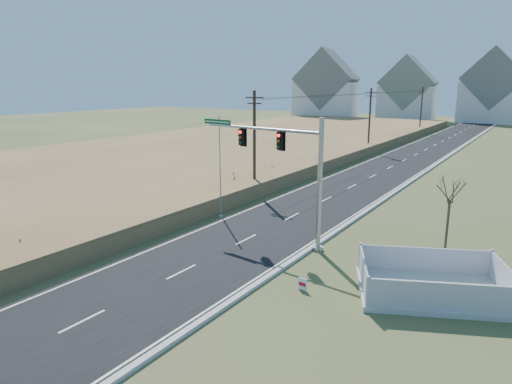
% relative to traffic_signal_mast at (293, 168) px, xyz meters
% --- Properties ---
extents(ground, '(260.00, 260.00, 0.00)m').
position_rel_traffic_signal_mast_xyz_m(ground, '(-2.61, -5.10, -4.69)').
color(ground, '#3F4B24').
rests_on(ground, ground).
extents(road, '(8.00, 180.00, 0.06)m').
position_rel_traffic_signal_mast_xyz_m(road, '(-2.61, 44.90, -4.66)').
color(road, black).
rests_on(road, ground).
extents(curb, '(0.30, 180.00, 0.18)m').
position_rel_traffic_signal_mast_xyz_m(curb, '(1.54, 44.90, -4.60)').
color(curb, '#B2AFA8').
rests_on(curb, ground).
extents(reed_marsh, '(38.00, 110.00, 1.30)m').
position_rel_traffic_signal_mast_xyz_m(reed_marsh, '(-26.61, 34.90, -4.04)').
color(reed_marsh, '#9B7846').
rests_on(reed_marsh, ground).
extents(utility_pole_near, '(1.80, 0.26, 9.00)m').
position_rel_traffic_signal_mast_xyz_m(utility_pole_near, '(-9.11, 9.90, -0.01)').
color(utility_pole_near, '#422D1E').
rests_on(utility_pole_near, ground).
extents(utility_pole_mid, '(1.80, 0.26, 9.00)m').
position_rel_traffic_signal_mast_xyz_m(utility_pole_mid, '(-9.11, 39.90, -0.01)').
color(utility_pole_mid, '#422D1E').
rests_on(utility_pole_mid, ground).
extents(utility_pole_far, '(1.80, 0.26, 9.00)m').
position_rel_traffic_signal_mast_xyz_m(utility_pole_far, '(-9.11, 69.90, -0.01)').
color(utility_pole_far, '#422D1E').
rests_on(utility_pole_far, ground).
extents(condo_nw, '(17.69, 13.38, 19.05)m').
position_rel_traffic_signal_mast_xyz_m(condo_nw, '(-40.61, 94.90, 3.01)').
color(condo_nw, silver).
rests_on(condo_nw, ground).
extents(condo_nnw, '(14.93, 11.17, 17.03)m').
position_rel_traffic_signal_mast_xyz_m(condo_nnw, '(-20.61, 102.90, 2.24)').
color(condo_nnw, silver).
rests_on(condo_nnw, ground).
extents(condo_n, '(15.27, 10.20, 18.54)m').
position_rel_traffic_signal_mast_xyz_m(condo_n, '(-0.61, 106.90, 2.92)').
color(condo_n, silver).
rests_on(condo_n, ground).
extents(traffic_signal_mast, '(9.63, 1.62, 7.73)m').
position_rel_traffic_signal_mast_xyz_m(traffic_signal_mast, '(0.00, 0.00, 0.00)').
color(traffic_signal_mast, '#9EA0A5').
rests_on(traffic_signal_mast, ground).
extents(fence_enclosure, '(7.89, 6.83, 1.52)m').
position_rel_traffic_signal_mast_xyz_m(fence_enclosure, '(8.84, -2.68, -4.40)').
color(fence_enclosure, '#B7B5AD').
rests_on(fence_enclosure, ground).
extents(open_sign, '(0.47, 0.12, 0.58)m').
position_rel_traffic_signal_mast_xyz_m(open_sign, '(3.59, -5.54, -4.38)').
color(open_sign, white).
rests_on(open_sign, ground).
extents(flagpole, '(0.33, 0.33, 7.31)m').
position_rel_traffic_signal_mast_xyz_m(flagpole, '(-7.05, 2.18, -1.78)').
color(flagpole, '#B7B5AD').
rests_on(flagpole, ground).
extents(bare_tree, '(1.78, 1.78, 4.73)m').
position_rel_traffic_signal_mast_xyz_m(bare_tree, '(8.28, 3.22, -0.88)').
color(bare_tree, '#4C3F33').
rests_on(bare_tree, ground).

